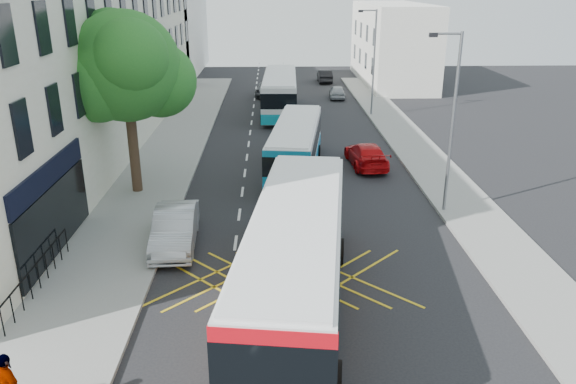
{
  "coord_description": "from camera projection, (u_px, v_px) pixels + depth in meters",
  "views": [
    {
      "loc": [
        -1.66,
        -11.91,
        10.08
      ],
      "look_at": [
        -1.04,
        9.05,
        2.2
      ],
      "focal_mm": 35.0,
      "sensor_mm": 36.0,
      "label": 1
    }
  ],
  "objects": [
    {
      "name": "pavement_left",
      "position": [
        138.0,
        191.0,
        28.51
      ],
      "size": [
        5.0,
        70.0,
        0.15
      ],
      "primitive_type": "cube",
      "color": "gray",
      "rests_on": "ground"
    },
    {
      "name": "pavement_right",
      "position": [
        450.0,
        188.0,
        28.95
      ],
      "size": [
        3.0,
        70.0,
        0.15
      ],
      "primitive_type": "cube",
      "color": "gray",
      "rests_on": "ground"
    },
    {
      "name": "terrace_main",
      "position": [
        73.0,
        38.0,
        34.88
      ],
      "size": [
        8.3,
        45.0,
        13.5
      ],
      "color": "beige",
      "rests_on": "ground"
    },
    {
      "name": "terrace_far",
      "position": [
        163.0,
        29.0,
        64.04
      ],
      "size": [
        8.0,
        20.0,
        10.0
      ],
      "primitive_type": "cube",
      "color": "silver",
      "rests_on": "ground"
    },
    {
      "name": "building_right",
      "position": [
        392.0,
        44.0,
        58.54
      ],
      "size": [
        6.0,
        18.0,
        8.0
      ],
      "primitive_type": "cube",
      "color": "silver",
      "rests_on": "ground"
    },
    {
      "name": "street_tree",
      "position": [
        125.0,
        68.0,
        26.29
      ],
      "size": [
        6.3,
        5.7,
        8.8
      ],
      "color": "#382619",
      "rests_on": "pavement_left"
    },
    {
      "name": "lamp_near",
      "position": [
        451.0,
        115.0,
        24.51
      ],
      "size": [
        1.45,
        0.15,
        8.0
      ],
      "color": "slate",
      "rests_on": "pavement_right"
    },
    {
      "name": "lamp_far",
      "position": [
        373.0,
        57.0,
        43.22
      ],
      "size": [
        1.45,
        0.15,
        8.0
      ],
      "color": "slate",
      "rests_on": "pavement_right"
    },
    {
      "name": "railings",
      "position": [
        38.0,
        274.0,
        19.17
      ],
      "size": [
        0.08,
        5.6,
        1.14
      ],
      "primitive_type": null,
      "color": "black",
      "rests_on": "pavement_left"
    },
    {
      "name": "bus_near",
      "position": [
        296.0,
        259.0,
        17.85
      ],
      "size": [
        4.35,
        12.41,
        3.42
      ],
      "rotation": [
        0.0,
        0.0,
        -0.13
      ],
      "color": "silver",
      "rests_on": "ground"
    },
    {
      "name": "bus_mid",
      "position": [
        296.0,
        147.0,
        31.18
      ],
      "size": [
        3.62,
        10.18,
        2.8
      ],
      "rotation": [
        0.0,
        0.0,
        -0.13
      ],
      "color": "silver",
      "rests_on": "ground"
    },
    {
      "name": "bus_far",
      "position": [
        280.0,
        93.0,
        45.19
      ],
      "size": [
        3.07,
        11.29,
        3.15
      ],
      "rotation": [
        0.0,
        0.0,
        -0.03
      ],
      "color": "silver",
      "rests_on": "ground"
    },
    {
      "name": "parked_car_silver",
      "position": [
        175.0,
        228.0,
        22.57
      ],
      "size": [
        1.88,
        4.75,
        1.54
      ],
      "primitive_type": "imported",
      "rotation": [
        0.0,
        0.0,
        0.05
      ],
      "color": "#A9ACB1",
      "rests_on": "ground"
    },
    {
      "name": "red_hatchback",
      "position": [
        366.0,
        155.0,
        32.45
      ],
      "size": [
        2.22,
        4.82,
        1.36
      ],
      "primitive_type": "imported",
      "rotation": [
        0.0,
        0.0,
        3.21
      ],
      "color": "#B8070A",
      "rests_on": "ground"
    },
    {
      "name": "distant_car_grey",
      "position": [
        268.0,
        89.0,
        52.44
      ],
      "size": [
        2.49,
        4.73,
        1.27
      ],
      "primitive_type": "imported",
      "rotation": [
        0.0,
        0.0,
        -0.09
      ],
      "color": "#3C3E43",
      "rests_on": "ground"
    },
    {
      "name": "distant_car_silver",
      "position": [
        337.0,
        92.0,
        51.47
      ],
      "size": [
        1.57,
        3.53,
        1.18
      ],
      "primitive_type": "imported",
      "rotation": [
        0.0,
        0.0,
        3.09
      ],
      "color": "#A2A5A9",
      "rests_on": "ground"
    },
    {
      "name": "distant_car_dark",
      "position": [
        325.0,
        76.0,
        59.63
      ],
      "size": [
        1.4,
        3.98,
        1.31
      ],
      "primitive_type": "imported",
      "rotation": [
        0.0,
        0.0,
        3.15
      ],
      "color": "black",
      "rests_on": "ground"
    }
  ]
}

